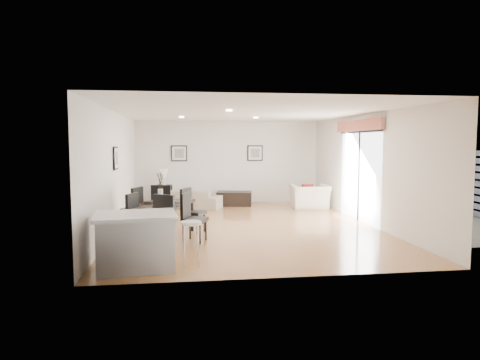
{
  "coord_description": "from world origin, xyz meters",
  "views": [
    {
      "loc": [
        -1.47,
        -10.05,
        2.0
      ],
      "look_at": [
        -0.08,
        0.4,
        1.07
      ],
      "focal_mm": 32.0,
      "sensor_mm": 36.0,
      "label": 1
    }
  ],
  "objects": [
    {
      "name": "sliding_door",
      "position": [
        2.96,
        0.3,
        1.66
      ],
      "size": [
        0.12,
        2.7,
        2.57
      ],
      "color": "white",
      "rests_on": "wall_right"
    },
    {
      "name": "cushion",
      "position": [
        2.24,
        2.35,
        0.58
      ],
      "size": [
        0.34,
        0.12,
        0.34
      ],
      "primitive_type": "cube",
      "rotation": [
        0.0,
        0.0,
        3.19
      ],
      "color": "maroon",
      "rests_on": "armchair"
    },
    {
      "name": "framed_print_back_left",
      "position": [
        -1.6,
        3.97,
        1.65
      ],
      "size": [
        0.52,
        0.04,
        0.52
      ],
      "color": "black",
      "rests_on": "wall_back"
    },
    {
      "name": "ceiling",
      "position": [
        0.0,
        0.0,
        2.7
      ],
      "size": [
        6.0,
        8.0,
        0.02
      ],
      "primitive_type": "cube",
      "color": "white",
      "rests_on": "wall_back"
    },
    {
      "name": "dining_chair_efar",
      "position": [
        -1.33,
        -0.57,
        0.55
      ],
      "size": [
        0.6,
        0.6,
        0.99
      ],
      "rotation": [
        0.0,
        0.0,
        1.07
      ],
      "color": "black",
      "rests_on": "ground"
    },
    {
      "name": "vase",
      "position": [
        -1.95,
        -1.05,
        0.99
      ],
      "size": [
        0.83,
        1.27,
        0.64
      ],
      "color": "white",
      "rests_on": "dining_table"
    },
    {
      "name": "kitchen_island",
      "position": [
        -2.23,
        -3.23,
        0.45
      ],
      "size": [
        1.36,
        1.1,
        0.88
      ],
      "rotation": [
        0.0,
        0.0,
        0.11
      ],
      "color": "silver",
      "rests_on": "ground"
    },
    {
      "name": "table_lamp",
      "position": [
        -2.07,
        3.65,
        0.98
      ],
      "size": [
        0.26,
        0.26,
        0.5
      ],
      "color": "white",
      "rests_on": "side_table"
    },
    {
      "name": "side_table",
      "position": [
        -2.07,
        3.65,
        0.33
      ],
      "size": [
        0.52,
        0.52,
        0.65
      ],
      "primitive_type": "cube",
      "rotation": [
        0.0,
        0.0,
        0.06
      ],
      "color": "black",
      "rests_on": "ground"
    },
    {
      "name": "dining_chair_wfar",
      "position": [
        -2.57,
        -0.65,
        0.58
      ],
      "size": [
        0.6,
        0.6,
        1.04
      ],
      "rotation": [
        0.0,
        0.0,
        -1.94
      ],
      "color": "black",
      "rests_on": "ground"
    },
    {
      "name": "ground",
      "position": [
        0.0,
        0.0,
        0.0
      ],
      "size": [
        8.0,
        8.0,
        0.0
      ],
      "primitive_type": "plane",
      "color": "#AF7C48",
      "rests_on": "ground"
    },
    {
      "name": "dining_chair_wnear",
      "position": [
        -2.57,
        -1.52,
        0.56
      ],
      "size": [
        0.59,
        0.59,
        1.01
      ],
      "rotation": [
        0.0,
        0.0,
        -1.95
      ],
      "color": "black",
      "rests_on": "ground"
    },
    {
      "name": "courtyard",
      "position": [
        6.16,
        0.87,
        0.92
      ],
      "size": [
        6.0,
        6.0,
        2.0
      ],
      "color": "gray",
      "rests_on": "ground"
    },
    {
      "name": "sofa",
      "position": [
        -1.31,
        2.93,
        0.28
      ],
      "size": [
        2.09,
        1.39,
        0.57
      ],
      "primitive_type": "imported",
      "rotation": [
        0.0,
        0.0,
        2.78
      ],
      "color": "#A19482",
      "rests_on": "ground"
    },
    {
      "name": "armchair",
      "position": [
        2.34,
        2.46,
        0.36
      ],
      "size": [
        1.18,
        1.05,
        0.72
      ],
      "primitive_type": "imported",
      "rotation": [
        0.0,
        0.0,
        3.06
      ],
      "color": "silver",
      "rests_on": "ground"
    },
    {
      "name": "wall_right",
      "position": [
        3.0,
        0.0,
        1.35
      ],
      "size": [
        0.04,
        8.0,
        2.7
      ],
      "primitive_type": "cube",
      "color": "silver",
      "rests_on": "ground"
    },
    {
      "name": "framed_print_left_wall",
      "position": [
        -2.97,
        -0.2,
        1.65
      ],
      "size": [
        0.04,
        0.52,
        0.52
      ],
      "rotation": [
        0.0,
        0.0,
        1.57
      ],
      "color": "black",
      "rests_on": "wall_left"
    },
    {
      "name": "wall_back",
      "position": [
        0.0,
        4.0,
        1.35
      ],
      "size": [
        6.0,
        0.04,
        2.7
      ],
      "primitive_type": "cube",
      "color": "silver",
      "rests_on": "ground"
    },
    {
      "name": "dining_table",
      "position": [
        -1.95,
        -1.05,
        0.65
      ],
      "size": [
        1.49,
        1.95,
        0.73
      ],
      "rotation": [
        0.0,
        0.0,
        -0.41
      ],
      "color": "black",
      "rests_on": "ground"
    },
    {
      "name": "dining_chair_head",
      "position": [
        -1.9,
        -2.14,
        0.58
      ],
      "size": [
        0.65,
        0.65,
        1.03
      ],
      "rotation": [
        0.0,
        0.0,
        -0.61
      ],
      "color": "black",
      "rests_on": "ground"
    },
    {
      "name": "bar_stool",
      "position": [
        -1.36,
        -3.23,
        0.63
      ],
      "size": [
        0.34,
        0.34,
        0.74
      ],
      "color": "silver",
      "rests_on": "ground"
    },
    {
      "name": "wall_front",
      "position": [
        0.0,
        -4.0,
        1.35
      ],
      "size": [
        6.0,
        0.04,
        2.7
      ],
      "primitive_type": "cube",
      "color": "silver",
      "rests_on": "ground"
    },
    {
      "name": "framed_print_back_right",
      "position": [
        0.9,
        3.97,
        1.65
      ],
      "size": [
        0.52,
        0.04,
        0.52
      ],
      "color": "black",
      "rests_on": "wall_back"
    },
    {
      "name": "dining_chair_enear",
      "position": [
        -1.33,
        -1.46,
        0.55
      ],
      "size": [
        0.58,
        0.58,
        0.99
      ],
      "rotation": [
        0.0,
        0.0,
        1.18
      ],
      "color": "black",
      "rests_on": "ground"
    },
    {
      "name": "courtyard_plant_b",
      "position": [
        5.47,
        0.67,
        0.34
      ],
      "size": [
        0.44,
        0.44,
        0.69
      ],
      "primitive_type": "imported",
      "rotation": [
        0.0,
        0.0,
        0.15
      ],
      "color": "#2E4F21",
      "rests_on": "ground"
    },
    {
      "name": "wall_left",
      "position": [
        -3.0,
        0.0,
        1.35
      ],
      "size": [
        0.04,
        8.0,
        2.7
      ],
      "primitive_type": "cube",
      "color": "silver",
      "rests_on": "ground"
    },
    {
      "name": "coffee_table",
      "position": [
        0.13,
        3.38,
        0.22
      ],
      "size": [
        1.2,
        0.85,
        0.44
      ],
      "primitive_type": "cube",
      "rotation": [
        0.0,
        0.0,
        -0.18
      ],
      "color": "black",
      "rests_on": "ground"
    },
    {
      "name": "dining_chair_foot",
      "position": [
        -1.97,
        0.03,
        0.57
      ],
      "size": [
        0.54,
        0.54,
        1.02
      ],
      "rotation": [
        0.0,
        0.0,
        2.94
      ],
      "color": "black",
      "rests_on": "ground"
    }
  ]
}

